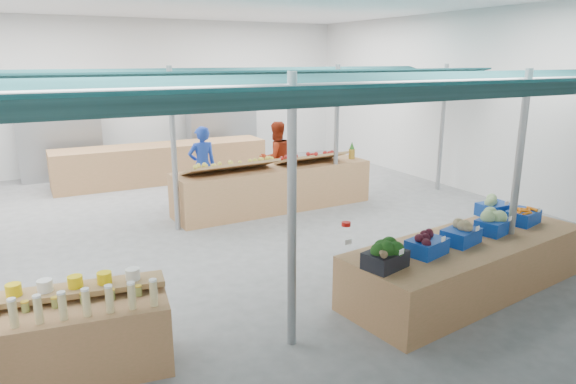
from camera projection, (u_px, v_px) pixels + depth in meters
name	position (u px, v px, depth m)	size (l,w,h in m)	color
floor	(238.00, 229.00, 9.68)	(13.00, 13.00, 0.00)	slate
hall	(207.00, 83.00, 10.24)	(13.00, 13.00, 13.00)	silver
pole_grid	(322.00, 144.00, 8.07)	(10.00, 4.60, 3.00)	gray
awnings	(323.00, 81.00, 7.82)	(9.50, 7.08, 0.30)	black
back_shelving_left	(60.00, 142.00, 13.42)	(2.00, 0.50, 2.00)	#B23F33
back_shelving_right	(222.00, 131.00, 15.46)	(2.00, 0.50, 2.00)	#B23F33
bottle_shelf	(83.00, 334.00, 5.19)	(1.78, 1.26, 1.03)	olive
veg_counter	(468.00, 265.00, 7.04)	(3.78, 1.26, 0.73)	olive
fruit_counter	(274.00, 188.00, 10.87)	(4.28, 1.02, 0.92)	olive
far_counter	(163.00, 163.00, 13.31)	(5.38, 1.08, 0.97)	olive
crate_stack	(500.00, 227.00, 8.96)	(0.45, 0.32, 0.54)	#0D3797
vendor_left	(202.00, 165.00, 11.16)	(0.62, 0.41, 1.71)	#1A3AAE
vendor_right	(276.00, 158.00, 11.98)	(0.83, 0.65, 1.71)	maroon
crate_broccoli	(385.00, 255.00, 6.00)	(0.57, 0.47, 0.35)	black
crate_beets	(427.00, 244.00, 6.41)	(0.57, 0.47, 0.29)	#0D3797
crate_celeriac	(461.00, 233.00, 6.79)	(0.57, 0.47, 0.31)	#0D3797
crate_cabbage	(494.00, 222.00, 7.20)	(0.57, 0.47, 0.35)	#0D3797
crate_carrots	(523.00, 216.00, 7.62)	(0.57, 0.47, 0.29)	#0D3797
sparrow	(384.00, 254.00, 5.78)	(0.12, 0.09, 0.11)	brown
pole_ribbon	(346.00, 226.00, 6.45)	(0.12, 0.12, 0.28)	red
apple_heap_yellow	(231.00, 165.00, 10.14)	(1.94, 0.82, 0.27)	#997247
apple_heap_red	(312.00, 156.00, 11.04)	(1.54, 0.79, 0.27)	#997247
pineapple	(352.00, 151.00, 11.55)	(0.14, 0.14, 0.39)	#8C6019
crate_extra	(495.00, 207.00, 7.99)	(0.51, 0.41, 0.32)	#0D3797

